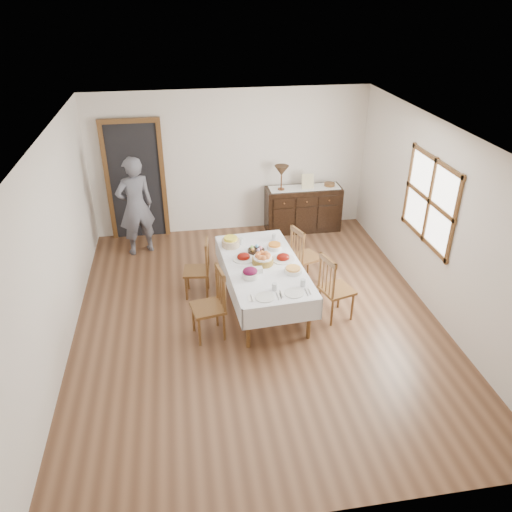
{
  "coord_description": "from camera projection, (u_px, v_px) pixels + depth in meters",
  "views": [
    {
      "loc": [
        -0.93,
        -5.66,
        4.17
      ],
      "look_at": [
        0.0,
        0.1,
        0.95
      ],
      "focal_mm": 35.0,
      "sensor_mm": 36.0,
      "label": 1
    }
  ],
  "objects": [
    {
      "name": "sideboard",
      "position": [
        303.0,
        209.0,
        9.37
      ],
      "size": [
        1.4,
        0.51,
        0.84
      ],
      "color": "black",
      "rests_on": "ground"
    },
    {
      "name": "bread_basket",
      "position": [
        263.0,
        259.0,
        6.95
      ],
      "size": [
        0.3,
        0.3,
        0.17
      ],
      "color": "olive",
      "rests_on": "dining_table"
    },
    {
      "name": "ham_platter_a",
      "position": [
        244.0,
        257.0,
        7.09
      ],
      "size": [
        0.32,
        0.32,
        0.11
      ],
      "color": "silver",
      "rests_on": "dining_table"
    },
    {
      "name": "chair_right_near",
      "position": [
        334.0,
        287.0,
        6.83
      ],
      "size": [
        0.51,
        0.51,
        0.99
      ],
      "rotation": [
        0.0,
        0.0,
        1.85
      ],
      "color": "brown",
      "rests_on": "ground"
    },
    {
      "name": "picture_frame",
      "position": [
        308.0,
        181.0,
        9.07
      ],
      "size": [
        0.22,
        0.08,
        0.28
      ],
      "color": "#C8BE90",
      "rests_on": "sideboard"
    },
    {
      "name": "glass_far_a",
      "position": [
        241.0,
        241.0,
        7.48
      ],
      "size": [
        0.07,
        0.07,
        0.1
      ],
      "color": "silver",
      "rests_on": "dining_table"
    },
    {
      "name": "chair_left_far",
      "position": [
        199.0,
        268.0,
        7.37
      ],
      "size": [
        0.42,
        0.42,
        0.9
      ],
      "rotation": [
        0.0,
        0.0,
        -1.69
      ],
      "color": "brown",
      "rests_on": "ground"
    },
    {
      "name": "person",
      "position": [
        135.0,
        203.0,
        8.34
      ],
      "size": [
        0.67,
        0.56,
        1.84
      ],
      "primitive_type": "imported",
      "rotation": [
        0.0,
        0.0,
        3.53
      ],
      "color": "#575862",
      "rests_on": "ground"
    },
    {
      "name": "room_shell",
      "position": [
        241.0,
        200.0,
        6.59
      ],
      "size": [
        5.02,
        6.02,
        2.65
      ],
      "color": "white",
      "rests_on": "ground"
    },
    {
      "name": "pineapple_bowl",
      "position": [
        231.0,
        242.0,
        7.42
      ],
      "size": [
        0.27,
        0.27,
        0.15
      ],
      "color": "tan",
      "rests_on": "dining_table"
    },
    {
      "name": "runner",
      "position": [
        305.0,
        188.0,
        9.17
      ],
      "size": [
        1.3,
        0.35,
        0.01
      ],
      "color": "white",
      "rests_on": "sideboard"
    },
    {
      "name": "beet_bowl",
      "position": [
        250.0,
        273.0,
        6.63
      ],
      "size": [
        0.22,
        0.22,
        0.15
      ],
      "color": "silver",
      "rests_on": "dining_table"
    },
    {
      "name": "egg_basket",
      "position": [
        256.0,
        250.0,
        7.26
      ],
      "size": [
        0.25,
        0.25,
        0.1
      ],
      "color": "black",
      "rests_on": "dining_table"
    },
    {
      "name": "glass_far_b",
      "position": [
        274.0,
        237.0,
        7.58
      ],
      "size": [
        0.06,
        0.06,
        0.11
      ],
      "color": "silver",
      "rests_on": "dining_table"
    },
    {
      "name": "casserole_dish",
      "position": [
        293.0,
        270.0,
        6.76
      ],
      "size": [
        0.24,
        0.24,
        0.08
      ],
      "color": "silver",
      "rests_on": "dining_table"
    },
    {
      "name": "ham_platter_b",
      "position": [
        283.0,
        258.0,
        7.08
      ],
      "size": [
        0.33,
        0.33,
        0.11
      ],
      "color": "silver",
      "rests_on": "dining_table"
    },
    {
      "name": "setting_left",
      "position": [
        268.0,
        294.0,
        6.28
      ],
      "size": [
        0.43,
        0.31,
        0.1
      ],
      "color": "silver",
      "rests_on": "dining_table"
    },
    {
      "name": "table_lamp",
      "position": [
        282.0,
        171.0,
        8.91
      ],
      "size": [
        0.26,
        0.26,
        0.46
      ],
      "color": "brown",
      "rests_on": "sideboard"
    },
    {
      "name": "butter_dish",
      "position": [
        257.0,
        270.0,
        6.76
      ],
      "size": [
        0.15,
        0.1,
        0.07
      ],
      "color": "silver",
      "rests_on": "dining_table"
    },
    {
      "name": "carrot_bowl",
      "position": [
        274.0,
        246.0,
        7.35
      ],
      "size": [
        0.22,
        0.22,
        0.09
      ],
      "color": "silver",
      "rests_on": "dining_table"
    },
    {
      "name": "chair_right_far",
      "position": [
        304.0,
        254.0,
        7.7
      ],
      "size": [
        0.49,
        0.49,
        0.93
      ],
      "rotation": [
        0.0,
        0.0,
        1.9
      ],
      "color": "brown",
      "rests_on": "ground"
    },
    {
      "name": "dining_table",
      "position": [
        263.0,
        269.0,
        7.02
      ],
      "size": [
        1.18,
        2.11,
        0.7
      ],
      "rotation": [
        0.0,
        0.0,
        0.07
      ],
      "color": "white",
      "rests_on": "ground"
    },
    {
      "name": "ground",
      "position": [
        257.0,
        318.0,
        7.04
      ],
      "size": [
        6.0,
        6.0,
        0.0
      ],
      "primitive_type": "plane",
      "color": "brown"
    },
    {
      "name": "deco_bowl",
      "position": [
        329.0,
        185.0,
        9.24
      ],
      "size": [
        0.2,
        0.2,
        0.06
      ],
      "color": "brown",
      "rests_on": "sideboard"
    },
    {
      "name": "chair_left_near",
      "position": [
        211.0,
        303.0,
        6.48
      ],
      "size": [
        0.48,
        0.48,
        0.99
      ],
      "rotation": [
        0.0,
        0.0,
        -1.38
      ],
      "color": "brown",
      "rests_on": "ground"
    },
    {
      "name": "setting_right",
      "position": [
        297.0,
        290.0,
        6.36
      ],
      "size": [
        0.43,
        0.31,
        0.1
      ],
      "color": "silver",
      "rests_on": "dining_table"
    }
  ]
}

